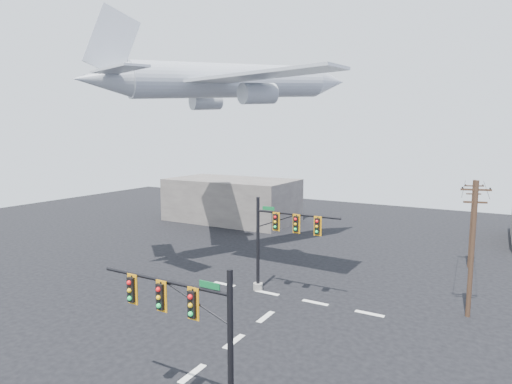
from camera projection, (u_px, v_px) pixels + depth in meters
The scene contains 9 objects.
ground at pixel (192, 374), 22.01m from camera, with size 120.00×120.00×0.00m, color black.
lane_markings at pixel (245, 332), 26.62m from camera, with size 14.00×21.20×0.01m.
signal_mast_near at pixel (195, 336), 17.48m from camera, with size 7.07×0.78×7.11m.
signal_mast_far at pixel (277, 241), 32.62m from camera, with size 7.05×0.82×7.46m.
utility_pole_a at pixel (472, 247), 28.37m from camera, with size 1.83×0.60×9.30m.
utility_pole_b at pixel (472, 222), 39.24m from camera, with size 1.58×0.73×8.20m.
power_lines at pixel (475, 188), 33.34m from camera, with size 2.19×12.18×0.03m.
airliner at pixel (233, 82), 39.45m from camera, with size 24.07×26.31×7.58m.
building_left at pixel (232, 200), 61.58m from camera, with size 18.00×10.00×6.00m, color slate.
Camera 1 is at (12.99, -16.32, 12.18)m, focal length 30.00 mm.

